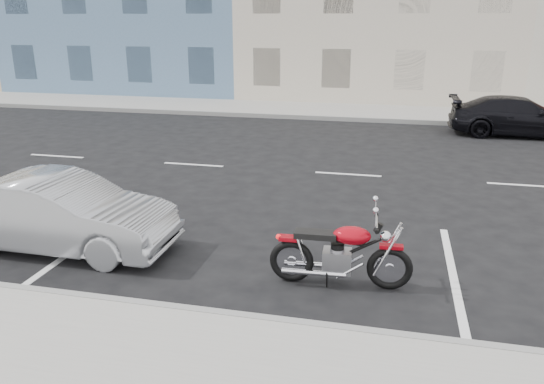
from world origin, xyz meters
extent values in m
plane|color=black|center=(0.00, 0.00, 0.00)|extent=(120.00, 120.00, 0.00)
cube|color=gray|center=(-5.00, 8.70, 0.07)|extent=(80.00, 3.40, 0.15)
cube|color=gray|center=(-5.00, -7.00, 0.08)|extent=(80.00, 0.12, 0.16)
cube|color=gray|center=(-5.00, 7.00, 0.08)|extent=(80.00, 0.12, 0.16)
torus|color=black|center=(-0.22, -5.61, 0.30)|extent=(0.64, 0.14, 0.64)
torus|color=black|center=(-1.60, -5.68, 0.30)|extent=(0.64, 0.14, 0.64)
cube|color=#990510|center=(-0.22, -5.61, 0.64)|extent=(0.33, 0.14, 0.05)
cube|color=#990510|center=(-1.64, -5.68, 0.66)|extent=(0.29, 0.17, 0.06)
cube|color=gray|center=(-0.95, -5.65, 0.36)|extent=(0.41, 0.30, 0.32)
ellipsoid|color=#990510|center=(-0.76, -5.64, 0.76)|extent=(0.55, 0.35, 0.26)
cube|color=black|center=(-1.26, -5.66, 0.74)|extent=(0.60, 0.28, 0.09)
cylinder|color=silver|center=(-0.44, -5.62, 0.98)|extent=(0.07, 0.67, 0.03)
sphere|color=silver|center=(-0.31, -5.62, 0.78)|extent=(0.16, 0.16, 0.16)
cylinder|color=silver|center=(-1.26, -5.80, 0.21)|extent=(0.91, 0.12, 0.08)
cylinder|color=silver|center=(-1.27, -5.53, 0.21)|extent=(0.91, 0.12, 0.08)
cylinder|color=silver|center=(-0.27, -5.61, 0.59)|extent=(0.37, 0.06, 0.75)
cylinder|color=black|center=(-0.74, -5.64, 0.52)|extent=(0.77, 0.09, 0.47)
imported|color=#93969A|center=(-6.18, -5.43, 0.62)|extent=(3.78, 1.35, 1.24)
imported|color=black|center=(2.90, 5.74, 0.62)|extent=(4.28, 1.74, 1.24)
camera|label=1|loc=(-1.04, -12.51, 3.64)|focal=35.00mm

